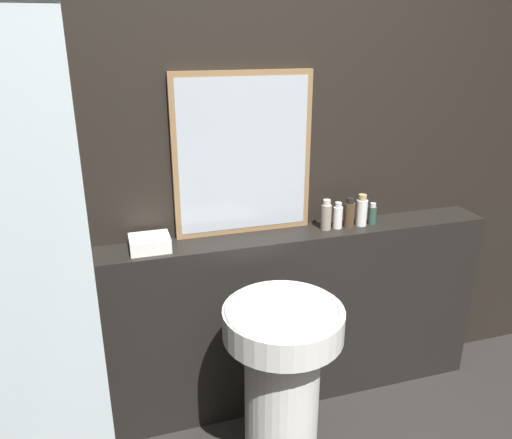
{
  "coord_description": "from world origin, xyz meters",
  "views": [
    {
      "loc": [
        -0.69,
        -0.56,
        1.85
      ],
      "look_at": [
        -0.08,
        1.42,
        1.08
      ],
      "focal_mm": 35.0,
      "sensor_mm": 36.0,
      "label": 1
    }
  ],
  "objects_px": {
    "pedestal_sink": "(282,380)",
    "towel_stack": "(150,243)",
    "mirror": "(243,155)",
    "conditioner_bottle": "(338,216)",
    "lotion_bottle": "(349,213)",
    "shampoo_bottle": "(326,216)",
    "hand_soap_bottle": "(372,214)",
    "body_wash_bottle": "(362,211)"
  },
  "relations": [
    {
      "from": "body_wash_bottle",
      "to": "pedestal_sink",
      "type": "bearing_deg",
      "value": -140.69
    },
    {
      "from": "shampoo_bottle",
      "to": "lotion_bottle",
      "type": "height_order",
      "value": "shampoo_bottle"
    },
    {
      "from": "pedestal_sink",
      "to": "hand_soap_bottle",
      "type": "height_order",
      "value": "hand_soap_bottle"
    },
    {
      "from": "mirror",
      "to": "body_wash_bottle",
      "type": "distance_m",
      "value": 0.67
    },
    {
      "from": "mirror",
      "to": "conditioner_bottle",
      "type": "height_order",
      "value": "mirror"
    },
    {
      "from": "pedestal_sink",
      "to": "towel_stack",
      "type": "height_order",
      "value": "towel_stack"
    },
    {
      "from": "lotion_bottle",
      "to": "towel_stack",
      "type": "bearing_deg",
      "value": 180.0
    },
    {
      "from": "body_wash_bottle",
      "to": "conditioner_bottle",
      "type": "bearing_deg",
      "value": -180.0
    },
    {
      "from": "conditioner_bottle",
      "to": "towel_stack",
      "type": "bearing_deg",
      "value": 180.0
    },
    {
      "from": "towel_stack",
      "to": "lotion_bottle",
      "type": "relative_size",
      "value": 1.18
    },
    {
      "from": "shampoo_bottle",
      "to": "hand_soap_bottle",
      "type": "height_order",
      "value": "shampoo_bottle"
    },
    {
      "from": "hand_soap_bottle",
      "to": "lotion_bottle",
      "type": "bearing_deg",
      "value": 180.0
    },
    {
      "from": "mirror",
      "to": "body_wash_bottle",
      "type": "height_order",
      "value": "mirror"
    },
    {
      "from": "towel_stack",
      "to": "lotion_bottle",
      "type": "distance_m",
      "value": 0.98
    },
    {
      "from": "mirror",
      "to": "lotion_bottle",
      "type": "relative_size",
      "value": 5.06
    },
    {
      "from": "shampoo_bottle",
      "to": "conditioner_bottle",
      "type": "distance_m",
      "value": 0.06
    },
    {
      "from": "towel_stack",
      "to": "pedestal_sink",
      "type": "bearing_deg",
      "value": -46.06
    },
    {
      "from": "pedestal_sink",
      "to": "hand_soap_bottle",
      "type": "xyz_separation_m",
      "value": [
        0.65,
        0.48,
        0.5
      ]
    },
    {
      "from": "mirror",
      "to": "towel_stack",
      "type": "xyz_separation_m",
      "value": [
        -0.46,
        -0.09,
        -0.35
      ]
    },
    {
      "from": "shampoo_bottle",
      "to": "hand_soap_bottle",
      "type": "distance_m",
      "value": 0.25
    },
    {
      "from": "shampoo_bottle",
      "to": "lotion_bottle",
      "type": "relative_size",
      "value": 1.02
    },
    {
      "from": "towel_stack",
      "to": "shampoo_bottle",
      "type": "bearing_deg",
      "value": 0.0
    },
    {
      "from": "lotion_bottle",
      "to": "body_wash_bottle",
      "type": "height_order",
      "value": "body_wash_bottle"
    },
    {
      "from": "mirror",
      "to": "shampoo_bottle",
      "type": "relative_size",
      "value": 4.96
    },
    {
      "from": "pedestal_sink",
      "to": "towel_stack",
      "type": "relative_size",
      "value": 4.78
    },
    {
      "from": "shampoo_bottle",
      "to": "body_wash_bottle",
      "type": "xyz_separation_m",
      "value": [
        0.19,
        0.0,
        0.0
      ]
    },
    {
      "from": "shampoo_bottle",
      "to": "body_wash_bottle",
      "type": "distance_m",
      "value": 0.19
    },
    {
      "from": "shampoo_bottle",
      "to": "conditioner_bottle",
      "type": "bearing_deg",
      "value": -0.0
    },
    {
      "from": "pedestal_sink",
      "to": "mirror",
      "type": "relative_size",
      "value": 1.12
    },
    {
      "from": "mirror",
      "to": "conditioner_bottle",
      "type": "distance_m",
      "value": 0.56
    },
    {
      "from": "mirror",
      "to": "body_wash_bottle",
      "type": "relative_size",
      "value": 4.7
    },
    {
      "from": "towel_stack",
      "to": "hand_soap_bottle",
      "type": "relative_size",
      "value": 1.6
    },
    {
      "from": "shampoo_bottle",
      "to": "mirror",
      "type": "bearing_deg",
      "value": 167.4
    },
    {
      "from": "body_wash_bottle",
      "to": "hand_soap_bottle",
      "type": "relative_size",
      "value": 1.46
    },
    {
      "from": "shampoo_bottle",
      "to": "conditioner_bottle",
      "type": "relative_size",
      "value": 1.15
    },
    {
      "from": "pedestal_sink",
      "to": "lotion_bottle",
      "type": "distance_m",
      "value": 0.88
    },
    {
      "from": "pedestal_sink",
      "to": "body_wash_bottle",
      "type": "bearing_deg",
      "value": 39.31
    },
    {
      "from": "lotion_bottle",
      "to": "body_wash_bottle",
      "type": "xyz_separation_m",
      "value": [
        0.07,
        0.0,
        0.01
      ]
    },
    {
      "from": "conditioner_bottle",
      "to": "hand_soap_bottle",
      "type": "distance_m",
      "value": 0.19
    },
    {
      "from": "pedestal_sink",
      "to": "towel_stack",
      "type": "xyz_separation_m",
      "value": [
        -0.46,
        0.48,
        0.49
      ]
    },
    {
      "from": "body_wash_bottle",
      "to": "towel_stack",
      "type": "bearing_deg",
      "value": -180.0
    },
    {
      "from": "mirror",
      "to": "shampoo_bottle",
      "type": "bearing_deg",
      "value": -12.6
    }
  ]
}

